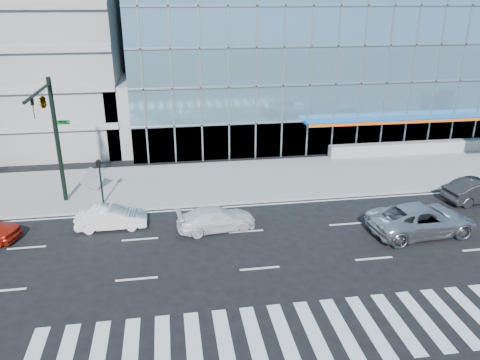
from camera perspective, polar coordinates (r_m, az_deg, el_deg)
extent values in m
plane|color=black|center=(27.06, 0.74, -6.29)|extent=(160.00, 160.00, 0.00)
cube|color=gray|center=(34.24, -1.52, -0.04)|extent=(120.00, 8.00, 0.15)
cube|color=#7AAECB|center=(53.07, 11.38, 15.46)|extent=(42.00, 26.00, 15.00)
cube|color=gray|center=(42.75, -11.45, 8.00)|extent=(6.00, 8.00, 6.00)
cylinder|color=black|center=(31.55, -21.36, 4.41)|extent=(0.28, 0.28, 8.00)
cylinder|color=black|center=(28.11, -23.44, 9.79)|extent=(0.18, 5.60, 0.18)
imported|color=black|center=(26.89, -23.92, 7.94)|extent=(0.18, 0.22, 1.10)
imported|color=black|center=(28.98, -22.91, 8.94)|extent=(0.48, 2.24, 0.90)
cube|color=#0C591E|center=(31.16, -20.84, 6.58)|extent=(0.90, 0.05, 0.25)
cylinder|color=black|center=(30.94, -16.58, -0.22)|extent=(0.12, 0.12, 3.00)
cube|color=black|center=(30.37, -16.87, 1.96)|extent=(0.30, 0.25, 0.35)
imported|color=silver|center=(28.42, 21.30, -4.51)|extent=(6.39, 3.37, 1.71)
imported|color=silver|center=(27.07, -2.90, -4.74)|extent=(4.75, 2.45, 1.32)
imported|color=white|center=(28.17, -15.41, -4.44)|extent=(4.04, 1.44, 1.33)
imported|color=black|center=(34.37, 27.11, -1.15)|extent=(4.89, 2.23, 1.55)
cube|color=gray|center=(33.30, -17.45, 0.13)|extent=(1.66, 0.85, 1.82)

